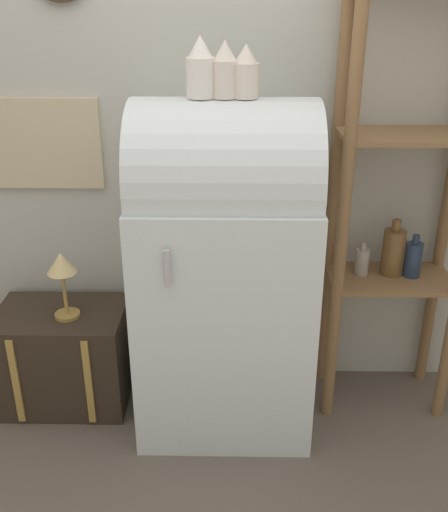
{
  "coord_description": "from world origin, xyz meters",
  "views": [
    {
      "loc": [
        0.04,
        -1.98,
        1.78
      ],
      "look_at": [
        -0.0,
        0.24,
        0.78
      ],
      "focal_mm": 42.0,
      "sensor_mm": 36.0,
      "label": 1
    }
  ],
  "objects_px": {
    "vase_left": "(200,69)",
    "desk_lamp": "(62,270)",
    "refrigerator": "(225,267)",
    "suitcase_trunk": "(64,356)",
    "vase_center": "(225,71)",
    "vase_right": "(246,73)"
  },
  "relations": [
    {
      "from": "suitcase_trunk",
      "to": "vase_center",
      "type": "distance_m",
      "value": 1.47
    },
    {
      "from": "refrigerator",
      "to": "vase_center",
      "type": "height_order",
      "value": "vase_center"
    },
    {
      "from": "refrigerator",
      "to": "suitcase_trunk",
      "type": "height_order",
      "value": "refrigerator"
    },
    {
      "from": "vase_left",
      "to": "desk_lamp",
      "type": "bearing_deg",
      "value": 176.14
    },
    {
      "from": "desk_lamp",
      "to": "suitcase_trunk",
      "type": "bearing_deg",
      "value": 146.07
    },
    {
      "from": "refrigerator",
      "to": "vase_center",
      "type": "bearing_deg",
      "value": 179.28
    },
    {
      "from": "vase_center",
      "to": "vase_right",
      "type": "relative_size",
      "value": 1.07
    },
    {
      "from": "suitcase_trunk",
      "to": "vase_left",
      "type": "height_order",
      "value": "vase_left"
    },
    {
      "from": "vase_right",
      "to": "suitcase_trunk",
      "type": "bearing_deg",
      "value": 174.84
    },
    {
      "from": "refrigerator",
      "to": "desk_lamp",
      "type": "relative_size",
      "value": 4.66
    },
    {
      "from": "vase_right",
      "to": "desk_lamp",
      "type": "xyz_separation_m",
      "value": [
        -0.76,
        0.04,
        -0.81
      ]
    },
    {
      "from": "refrigerator",
      "to": "vase_left",
      "type": "bearing_deg",
      "value": -179.63
    },
    {
      "from": "refrigerator",
      "to": "desk_lamp",
      "type": "xyz_separation_m",
      "value": [
        -0.69,
        0.04,
        -0.04
      ]
    },
    {
      "from": "refrigerator",
      "to": "suitcase_trunk",
      "type": "relative_size",
      "value": 2.47
    },
    {
      "from": "vase_center",
      "to": "vase_left",
      "type": "bearing_deg",
      "value": -179.62
    },
    {
      "from": "suitcase_trunk",
      "to": "vase_left",
      "type": "relative_size",
      "value": 2.64
    },
    {
      "from": "suitcase_trunk",
      "to": "vase_left",
      "type": "bearing_deg",
      "value": -6.46
    },
    {
      "from": "vase_left",
      "to": "refrigerator",
      "type": "bearing_deg",
      "value": 0.37
    },
    {
      "from": "suitcase_trunk",
      "to": "refrigerator",
      "type": "bearing_deg",
      "value": -5.65
    },
    {
      "from": "vase_left",
      "to": "desk_lamp",
      "type": "xyz_separation_m",
      "value": [
        -0.6,
        0.04,
        -0.82
      ]
    },
    {
      "from": "refrigerator",
      "to": "suitcase_trunk",
      "type": "xyz_separation_m",
      "value": [
        -0.74,
        0.07,
        -0.5
      ]
    },
    {
      "from": "suitcase_trunk",
      "to": "desk_lamp",
      "type": "bearing_deg",
      "value": -33.93
    }
  ]
}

